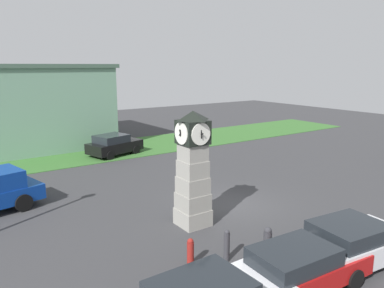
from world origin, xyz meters
name	(u,v)px	position (x,y,z in m)	size (l,w,h in m)	color
ground_plane	(231,205)	(0.00, 0.00, 0.00)	(77.79, 77.79, 0.00)	#38383A
clock_tower	(193,171)	(-2.77, -0.77, 2.30)	(1.38, 1.35, 4.75)	gray
bollard_near_tower	(190,252)	(-4.65, -3.36, 0.48)	(0.23, 0.23, 0.94)	maroon
bollard_mid_row	(227,245)	(-3.49, -3.82, 0.56)	(0.20, 0.20, 1.11)	#333338
bollard_far_row	(268,240)	(-2.02, -4.27, 0.50)	(0.29, 0.29, 0.99)	#333338
car_near_tower	(299,267)	(-2.83, -6.30, 0.72)	(4.40, 2.11, 1.38)	#A51111
car_by_building	(353,242)	(-0.17, -6.32, 0.76)	(4.23, 2.44, 1.47)	silver
car_far_lot	(114,145)	(-0.55, 12.57, 0.79)	(4.26, 2.93, 1.54)	black
grass_verge_far	(128,148)	(1.36, 14.26, 0.02)	(46.67, 6.76, 0.04)	#386B2D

